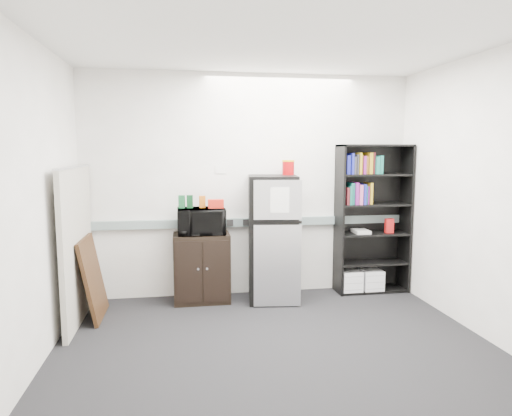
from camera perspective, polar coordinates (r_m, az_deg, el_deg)
The scene contains 18 objects.
floor at distance 4.25m, azimuth 2.81°, elevation -17.53°, with size 4.00×4.00×0.00m, color black.
wall_back at distance 5.60m, azimuth -0.82°, elevation 2.83°, with size 4.00×0.02×2.70m, color silver.
wall_right at distance 4.72m, azimuth 27.39°, elevation 1.21°, with size 0.02×3.50×2.70m, color silver.
wall_left at distance 3.98m, azimuth -26.51°, elevation 0.29°, with size 0.02×3.50×2.70m, color silver.
ceiling at distance 3.97m, azimuth 3.06°, elevation 20.65°, with size 4.00×3.50×0.02m, color white.
electrical_raceway at distance 5.62m, azimuth -0.77°, elevation -1.77°, with size 3.92×0.05×0.10m, color gray.
wall_note at distance 5.54m, azimuth -4.41°, elevation 4.83°, with size 0.14×0.00×0.10m, color white.
bookshelf at distance 5.88m, azimuth 14.16°, elevation -0.89°, with size 0.90×0.34×1.85m.
cubicle_partition at distance 5.07m, azimuth -21.47°, elevation -4.28°, with size 0.06×1.30×1.62m.
cabinet at distance 5.45m, azimuth -6.79°, elevation -7.41°, with size 0.65×0.44×0.81m.
microwave at distance 5.32m, azimuth -6.87°, elevation -1.64°, with size 0.55×0.37×0.30m, color black.
snack_box_a at distance 5.33m, azimuth -9.27°, elevation 0.78°, with size 0.07×0.05×0.15m, color #18542D.
snack_box_b at distance 5.33m, azimuth -8.27°, elevation 0.80°, with size 0.07×0.05×0.15m, color #0B3418.
snack_box_c at distance 5.33m, azimuth -6.73°, elevation 0.77°, with size 0.07×0.05×0.14m, color #C96212.
snack_bag at distance 5.29m, azimuth -5.04°, elevation 0.53°, with size 0.18×0.10×0.10m, color red.
refrigerator at distance 5.40m, azimuth 2.10°, elevation -3.84°, with size 0.62×0.65×1.49m.
coffee_can at distance 5.47m, azimuth 4.05°, elevation 5.19°, with size 0.15×0.15×0.20m.
framed_poster at distance 5.19m, azimuth -19.67°, elevation -8.19°, with size 0.19×0.68×0.86m.
Camera 1 is at (-0.81, -3.77, 1.78)m, focal length 32.00 mm.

